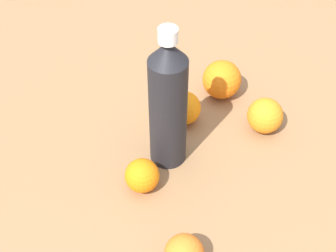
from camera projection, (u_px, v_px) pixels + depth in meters
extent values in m
plane|color=olive|center=(182.00, 136.00, 0.97)|extent=(2.40, 2.40, 0.00)
cylinder|color=black|center=(168.00, 113.00, 0.85)|extent=(0.07, 0.07, 0.22)
cone|color=black|center=(168.00, 52.00, 0.76)|extent=(0.07, 0.07, 0.04)
cylinder|color=white|center=(168.00, 35.00, 0.74)|extent=(0.03, 0.03, 0.02)
sphere|color=orange|center=(222.00, 79.00, 1.03)|extent=(0.08, 0.08, 0.08)
sphere|color=orange|center=(265.00, 116.00, 0.96)|extent=(0.07, 0.07, 0.07)
sphere|color=orange|center=(184.00, 108.00, 0.97)|extent=(0.07, 0.07, 0.07)
sphere|color=orange|center=(142.00, 175.00, 0.86)|extent=(0.06, 0.06, 0.06)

